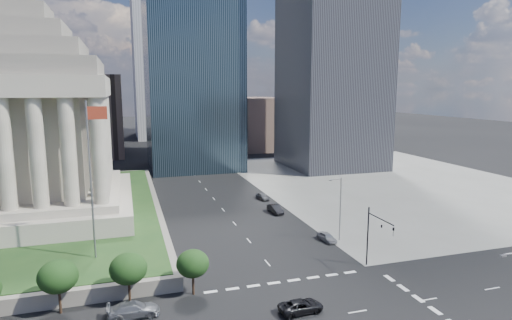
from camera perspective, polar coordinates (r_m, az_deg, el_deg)
name	(u,v)px	position (r m, az deg, el deg)	size (l,w,h in m)	color
ground	(185,165)	(135.13, -9.40, -0.61)	(500.00, 500.00, 0.00)	black
sidewalk_ne	(388,181)	(114.23, 17.17, -2.74)	(68.00, 90.00, 0.03)	slate
war_memorial	(20,101)	(81.61, -28.94, 6.95)	(34.00, 34.00, 39.00)	gray
flagpole	(92,172)	(57.00, -21.07, -1.47)	(2.52, 0.24, 20.00)	slate
midrise_glass	(192,66)	(128.63, -8.55, 12.33)	(26.00, 26.00, 60.00)	black
building_filler_ne	(255,123)	(169.90, -0.12, 4.95)	(20.00, 30.00, 20.00)	brown
building_filler_nw	(87,116)	(162.67, -21.60, 5.51)	(24.00, 30.00, 28.00)	brown
traffic_signal_ne	(376,231)	(57.60, 15.67, -9.16)	(0.30, 5.74, 8.00)	black
street_lamp_north	(339,205)	(67.18, 11.05, -5.94)	(2.13, 0.22, 10.00)	slate
pickup_truck	(301,306)	(47.82, 6.02, -18.82)	(2.23, 4.84, 1.35)	black
suv_grey	(134,309)	(48.48, -15.99, -18.62)	(5.31, 2.16, 1.54)	slate
parked_sedan_near	(327,237)	(68.08, 9.43, -10.09)	(3.95, 1.59, 1.35)	gray
parked_sedan_mid	(275,209)	(81.75, 2.58, -6.55)	(4.70, 1.64, 1.55)	black
parked_sedan_far	(263,196)	(91.49, 0.89, -4.85)	(4.16, 1.67, 1.42)	#505257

